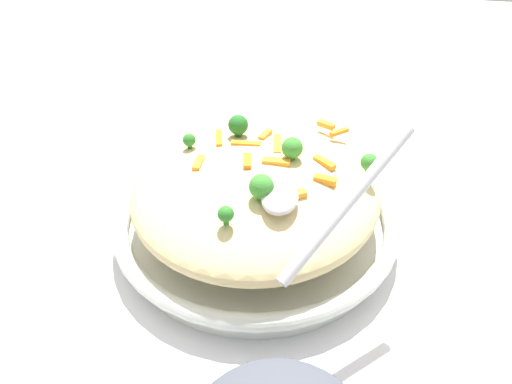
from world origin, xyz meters
The scene contains 22 objects.
ground_plane centered at (0.00, 0.00, 0.00)m, with size 2.40×2.40×0.00m, color silver.
serving_bowl centered at (0.00, 0.00, 0.02)m, with size 0.37×0.37×0.05m.
pasta_mound centered at (0.00, 0.00, 0.08)m, with size 0.33×0.31×0.08m, color #DBC689.
carrot_piece_0 centered at (-0.04, -0.02, 0.12)m, with size 0.04×0.01×0.01m, color orange.
carrot_piece_1 centered at (-0.06, 0.00, 0.12)m, with size 0.02×0.01×0.01m, color orange.
carrot_piece_2 centered at (-0.05, -0.06, 0.12)m, with size 0.04×0.01×0.01m, color orange.
carrot_piece_3 centered at (0.00, 0.02, 0.12)m, with size 0.03×0.01×0.01m, color orange.
carrot_piece_4 centered at (0.06, 0.05, 0.12)m, with size 0.04×0.01×0.01m, color orange.
carrot_piece_5 centered at (0.01, -0.01, 0.12)m, with size 0.03×0.01×0.01m, color orange.
carrot_piece_6 centered at (-0.02, 0.08, 0.12)m, with size 0.03×0.01×0.01m, color orange.
carrot_piece_7 centered at (-0.10, 0.09, 0.11)m, with size 0.03×0.01×0.01m, color orange.
carrot_piece_8 centered at (0.02, 0.08, 0.12)m, with size 0.03×0.01×0.01m, color orange.
carrot_piece_9 centered at (-0.04, 0.02, 0.12)m, with size 0.04×0.01×0.01m, color orange.
carrot_piece_10 centered at (-0.11, 0.08, 0.12)m, with size 0.02×0.01×0.01m, color orange.
carrot_piece_11 centered at (0.01, -0.07, 0.12)m, with size 0.03×0.01×0.01m, color orange.
broccoli_floret_0 centered at (-0.01, 0.13, 0.13)m, with size 0.02×0.02×0.03m.
broccoli_floret_1 centered at (-0.06, -0.03, 0.13)m, with size 0.03×0.03×0.03m.
broccoli_floret_2 centered at (0.11, -0.01, 0.13)m, with size 0.02×0.02×0.02m.
broccoli_floret_3 centered at (-0.02, -0.09, 0.12)m, with size 0.02×0.02×0.02m.
broccoli_floret_4 centered at (0.07, 0.02, 0.13)m, with size 0.03×0.03×0.03m.
broccoli_floret_5 centered at (-0.01, 0.04, 0.13)m, with size 0.03×0.03×0.03m.
serving_spoon centered at (0.09, 0.07, 0.14)m, with size 0.15×0.15×0.10m.
Camera 1 is at (0.49, 0.09, 0.45)m, focal length 34.54 mm.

